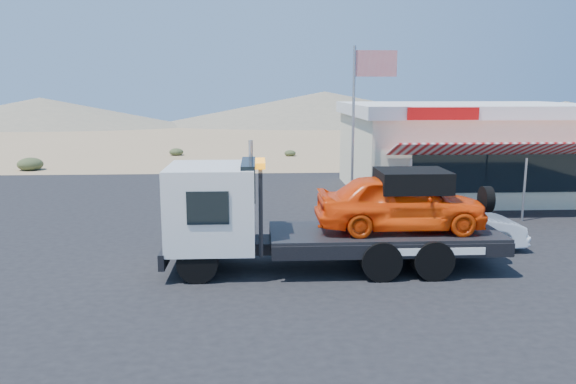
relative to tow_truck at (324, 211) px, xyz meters
name	(u,v)px	position (x,y,z in m)	size (l,w,h in m)	color
ground	(212,253)	(-2.99, 1.48, -1.50)	(120.00, 120.00, 0.00)	#997A57
asphalt_lot	(279,226)	(-0.99, 4.48, -1.49)	(32.00, 24.00, 0.02)	black
tow_truck	(324,211)	(0.00, 0.00, 0.00)	(8.35, 2.48, 2.79)	black
white_sedan	(451,226)	(3.83, 1.54, -0.81)	(1.42, 4.08, 1.34)	white
jerky_store	(466,148)	(7.51, 10.45, 0.49)	(10.40, 9.97, 3.90)	beige
flagpole	(360,112)	(1.94, 5.98, 2.26)	(1.55, 0.10, 6.00)	#99999E
distant_hills	(168,111)	(-12.76, 56.62, 0.38)	(126.00, 48.00, 4.20)	#726B59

